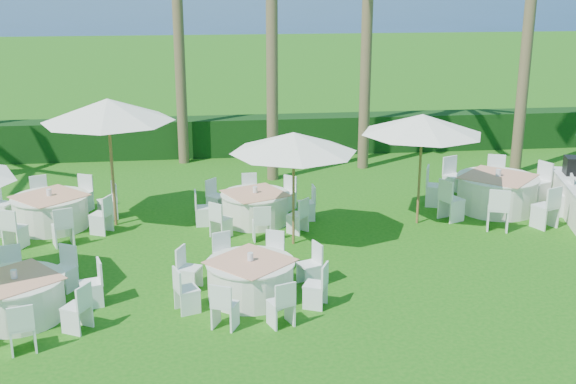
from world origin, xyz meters
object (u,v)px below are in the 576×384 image
umbrella_d (422,124)px  umbrella_c (108,110)px  banquet_table_f (497,192)px  banquet_table_a (17,297)px  banquet_table_b (251,278)px  banquet_table_e (255,207)px  banquet_table_d (51,211)px  umbrella_b (294,142)px

umbrella_d → umbrella_c: bearing=173.9°
banquet_table_f → banquet_table_a: bearing=-156.0°
banquet_table_b → umbrella_c: size_ratio=0.92×
banquet_table_b → umbrella_c: 5.67m
banquet_table_a → banquet_table_e: size_ratio=1.00×
banquet_table_f → umbrella_d: size_ratio=1.21×
umbrella_c → banquet_table_d: bearing=179.9°
umbrella_c → umbrella_d: (7.02, -0.74, -0.34)m
banquet_table_b → umbrella_d: bearing=40.6°
banquet_table_a → banquet_table_f: bearing=24.0°
banquet_table_d → umbrella_c: (1.45, -0.00, 2.31)m
banquet_table_f → umbrella_c: bearing=179.9°
banquet_table_d → umbrella_b: size_ratio=1.10×
banquet_table_e → umbrella_b: bearing=-65.2°
umbrella_b → banquet_table_d: bearing=162.2°
banquet_table_b → banquet_table_f: (6.40, 4.30, 0.08)m
banquet_table_e → umbrella_c: umbrella_c is taller
banquet_table_d → banquet_table_f: 10.69m
banquet_table_e → banquet_table_a: bearing=-134.8°
banquet_table_a → umbrella_d: 9.27m
banquet_table_d → banquet_table_e: bearing=-2.5°
banquet_table_d → banquet_table_f: banquet_table_f is taller
banquet_table_d → umbrella_c: bearing=-0.1°
umbrella_c → umbrella_d: 7.07m
banquet_table_d → banquet_table_e: size_ratio=1.04×
banquet_table_f → umbrella_c: umbrella_c is taller
umbrella_b → umbrella_c: bearing=156.4°
banquet_table_a → banquet_table_d: banquet_table_d is taller
banquet_table_a → banquet_table_b: banquet_table_a is taller
banquet_table_b → umbrella_d: (4.18, 3.58, 1.99)m
umbrella_c → banquet_table_f: bearing=-0.1°
banquet_table_f → banquet_table_e: bearing=-178.2°
banquet_table_a → umbrella_c: umbrella_c is taller
banquet_table_b → banquet_table_d: (-4.29, 4.32, 0.03)m
banquet_table_a → umbrella_b: bearing=29.7°
banquet_table_a → banquet_table_d: (-0.29, 4.64, 0.02)m
banquet_table_b → banquet_table_a: bearing=-175.5°
banquet_table_b → banquet_table_e: banquet_table_e is taller
umbrella_b → umbrella_c: size_ratio=0.90×
banquet_table_f → umbrella_d: (-2.22, -0.73, 1.91)m
banquet_table_d → umbrella_b: bearing=-17.8°
umbrella_d → banquet_table_e: bearing=171.8°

